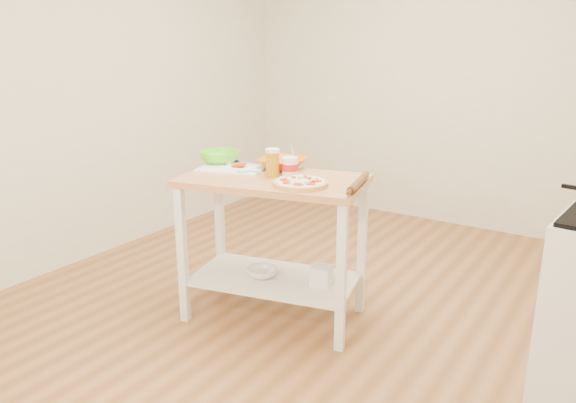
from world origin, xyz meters
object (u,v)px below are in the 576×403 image
Objects in this scene: knife at (238,162)px; yogurt_tub at (290,167)px; orange_bowl at (282,163)px; green_bowl at (220,157)px; prep_island at (273,219)px; beer_pint at (273,163)px; rolling_pin at (358,183)px; shelf_bin at (321,275)px; cutting_board at (232,168)px; pizza at (301,183)px; shelf_glass_bowl at (262,272)px; spatula at (249,172)px.

yogurt_tub is at bearing -17.44° from knife.
green_bowl is (-0.42, -0.10, 0.01)m from orange_bowl.
beer_pint is (-0.01, 0.01, 0.34)m from prep_island.
knife is 0.42m from beer_pint.
rolling_pin is at bearing -1.88° from green_bowl.
yogurt_tub is at bearing -43.29° from orange_bowl.
orange_bowl is at bearing 159.34° from shelf_bin.
cutting_board is 0.18m from green_bowl.
cutting_board is 0.13m from knife.
cutting_board is 0.42m from yogurt_tub.
yogurt_tub is (0.41, 0.03, 0.05)m from cutting_board.
pizza is 0.85× the size of rolling_pin.
shelf_glass_bowl is (-0.30, 0.03, -0.63)m from pizza.
spatula reaches higher than shelf_bin.
pizza is 1.64× the size of shelf_glass_bowl.
knife is 1.61× the size of beer_pint.
prep_island is at bearing -46.34° from beer_pint.
orange_bowl is at bearing 110.52° from prep_island.
shelf_bin is (0.22, 0.00, -0.64)m from yogurt_tub.
orange_bowl reaches higher than rolling_pin.
shelf_bin is (0.38, -0.14, -0.62)m from orange_bowl.
rolling_pin is at bearing -15.14° from cutting_board.
spatula reaches higher than shelf_glass_bowl.
yogurt_tub is (0.07, 0.07, 0.31)m from prep_island.
shelf_bin is (0.46, 0.09, -0.60)m from spatula.
rolling_pin is (1.02, -0.03, -0.02)m from green_bowl.
pizza is at bearing -28.82° from cutting_board.
prep_island is at bearing -25.16° from cutting_board.
shelf_glass_bowl is at bearing -162.90° from shelf_bin.
yogurt_tub reaches higher than orange_bowl.
prep_island is 4.39× the size of knife.
spatula is 0.25m from orange_bowl.
rolling_pin is (0.28, 0.15, 0.00)m from pizza.
cutting_board reaches higher than spatula.
shelf_glass_bowl is 1.63× the size of shelf_bin.
cutting_board is at bearing 174.83° from beer_pint.
cutting_board is at bearing -177.06° from shelf_bin.
spatula is 0.40× the size of rolling_pin.
shelf_bin is at bearing -3.00° from green_bowl.
spatula is 0.36m from green_bowl.
yogurt_tub is (-0.16, 0.14, 0.04)m from pizza.
shelf_glass_bowl is at bearing -168.38° from rolling_pin.
knife is 0.91m from rolling_pin.
cutting_board is 0.34m from beer_pint.
shelf_bin is at bearing -20.66° from orange_bowl.
prep_island is at bearing 27.74° from shelf_glass_bowl.
beer_pint is (0.33, -0.03, 0.08)m from cutting_board.
spatula is (0.17, -0.06, 0.01)m from cutting_board.
spatula is at bearing -159.46° from yogurt_tub.
spatula is 0.63m from shelf_glass_bowl.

